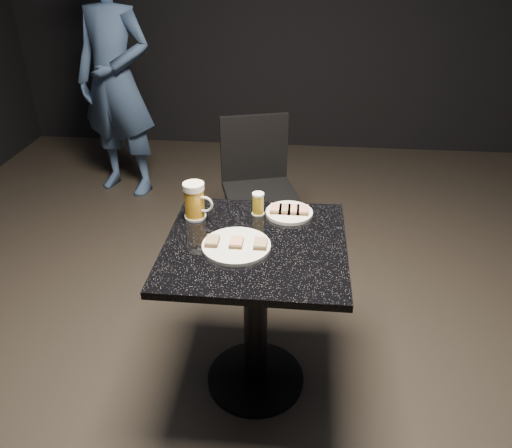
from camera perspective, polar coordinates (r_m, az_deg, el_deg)
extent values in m
plane|color=black|center=(2.41, -0.05, -17.36)|extent=(6.00, 6.00, 0.00)
cylinder|color=white|center=(1.89, -2.26, -2.51)|extent=(0.26, 0.26, 0.01)
cylinder|color=white|center=(2.12, 3.81, 1.29)|extent=(0.20, 0.20, 0.01)
imported|color=navy|center=(3.91, -15.78, 15.48)|extent=(0.72, 0.57, 1.72)
cylinder|color=black|center=(2.40, -0.05, -17.16)|extent=(0.44, 0.44, 0.03)
cylinder|color=black|center=(2.15, -0.05, -10.64)|extent=(0.10, 0.10, 0.69)
cube|color=black|center=(1.93, -0.06, -2.47)|extent=(0.70, 0.70, 0.03)
cylinder|color=silver|center=(2.11, -6.93, 0.87)|extent=(0.09, 0.09, 0.01)
cylinder|color=gold|center=(2.08, -7.04, 2.43)|extent=(0.08, 0.08, 0.12)
cylinder|color=white|center=(2.04, -7.17, 4.27)|extent=(0.09, 0.09, 0.03)
torus|color=silver|center=(2.05, -5.94, 2.24)|extent=(0.07, 0.01, 0.07)
cylinder|color=white|center=(2.12, 0.24, 1.23)|extent=(0.05, 0.05, 0.01)
cylinder|color=gold|center=(2.10, 0.24, 2.28)|extent=(0.05, 0.05, 0.08)
cylinder|color=white|center=(2.08, 0.25, 3.40)|extent=(0.05, 0.05, 0.01)
cube|color=black|center=(2.95, 0.51, 3.38)|extent=(0.51, 0.51, 0.04)
cylinder|color=black|center=(2.89, -2.19, -2.60)|extent=(0.03, 0.03, 0.43)
cylinder|color=black|center=(2.96, 4.45, -1.89)|extent=(0.03, 0.03, 0.43)
cylinder|color=black|center=(3.19, -3.19, 0.71)|extent=(0.03, 0.03, 0.43)
cylinder|color=black|center=(3.24, 2.87, 1.28)|extent=(0.03, 0.03, 0.43)
cube|color=black|center=(3.03, -0.20, 8.68)|extent=(0.40, 0.15, 0.41)
cube|color=#4C3521|center=(1.90, -5.01, -2.05)|extent=(0.05, 0.07, 0.01)
cube|color=#8C7251|center=(1.89, -5.02, -1.81)|extent=(0.05, 0.07, 0.01)
cube|color=#4C3521|center=(1.89, -2.27, -2.21)|extent=(0.05, 0.07, 0.01)
cube|color=tan|center=(1.88, -2.27, -1.96)|extent=(0.05, 0.07, 0.01)
cube|color=#4C3521|center=(1.88, 0.51, -2.35)|extent=(0.05, 0.07, 0.01)
cube|color=#8C7251|center=(1.87, 0.51, -2.11)|extent=(0.05, 0.07, 0.01)
cube|color=#4C3521|center=(2.12, 2.31, 1.65)|extent=(0.05, 0.07, 0.01)
cube|color=tan|center=(2.11, 2.31, 1.87)|extent=(0.05, 0.07, 0.01)
cube|color=#4C3521|center=(2.12, 3.31, 1.60)|extent=(0.05, 0.07, 0.01)
cube|color=#8C7251|center=(2.11, 3.32, 1.83)|extent=(0.05, 0.07, 0.01)
cube|color=#4C3521|center=(2.11, 4.32, 1.55)|extent=(0.05, 0.07, 0.01)
cube|color=tan|center=(2.11, 4.33, 1.78)|extent=(0.05, 0.07, 0.01)
cube|color=#4C3521|center=(2.11, 5.33, 1.50)|extent=(0.05, 0.07, 0.01)
cube|color=tan|center=(2.11, 5.35, 1.73)|extent=(0.05, 0.07, 0.01)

